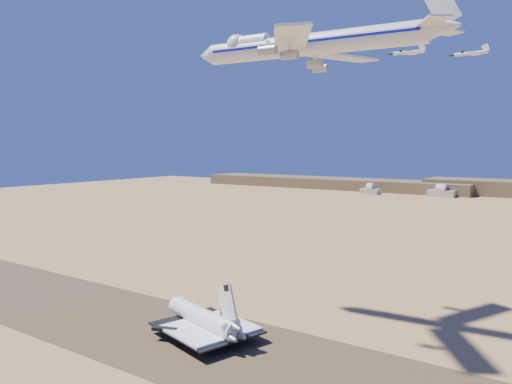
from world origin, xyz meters
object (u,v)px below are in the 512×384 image
Objects in this scene: crew_a at (186,347)px; chase_jet_f at (470,53)px; crew_b at (206,346)px; chase_jet_e at (408,52)px; shuttle at (202,320)px; carrier_747 at (302,45)px; crew_c at (201,348)px.

crew_a is 0.11× the size of chase_jet_f.
crew_b is (4.38, 3.45, 0.10)m from crew_a.
shuttle is at bearing -122.94° from chase_jet_e.
shuttle is 24.44× the size of crew_a.
carrier_747 is at bearing 77.60° from shuttle.
carrier_747 reaches higher than chase_jet_e.
crew_b is at bearing -116.74° from chase_jet_e.
carrier_747 is (16.61, 31.23, 85.90)m from shuttle.
chase_jet_f is (52.78, 100.27, 92.31)m from crew_a.
carrier_747 is 99.15m from crew_c.
carrier_747 is 54.97× the size of crew_a.
chase_jet_f is at bearing -67.59° from crew_c.
shuttle is 124.50m from chase_jet_e.
crew_a is at bearing -112.39° from carrier_747.
chase_jet_f is (55.94, 89.56, 87.98)m from shuttle.
crew_b reaches higher than crew_a.
chase_jet_f is (48.40, 96.82, 92.21)m from crew_b.
shuttle is 137.44m from chase_jet_f.
crew_a is 5.58m from crew_b.
crew_a is at bearing 73.77° from crew_c.
carrier_747 reaches higher than chase_jet_f.
carrier_747 is 100.41m from crew_a.
crew_b is (-9.07, -38.49, -90.13)m from carrier_747.
shuttle is 21.78× the size of crew_b.
crew_a is at bearing 86.84° from crew_b.
chase_jet_f is at bearing -31.93° from crew_a.
carrier_747 reaches higher than shuttle.
chase_jet_f is at bearing -67.97° from crew_b.
carrier_747 is at bearing -122.84° from chase_jet_f.
chase_jet_e is (18.96, 48.34, 2.99)m from carrier_747.
crew_b is at bearing -55.26° from crew_c.
carrier_747 is 5.93× the size of chase_jet_f.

